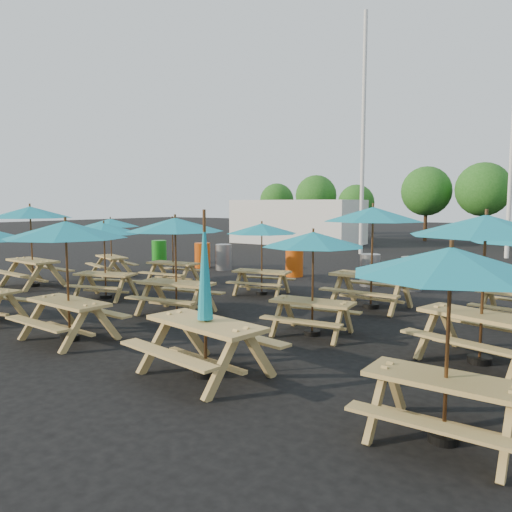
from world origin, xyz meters
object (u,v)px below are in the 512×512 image
Objects in this scene: picnic_unit_5 at (172,227)px; picnic_unit_10 at (313,244)px; picnic_unit_13 at (486,233)px; picnic_unit_6 at (66,236)px; picnic_unit_7 at (175,229)px; picnic_unit_11 at (373,219)px; waste_bin_0 at (159,252)px; waste_bin_3 at (294,262)px; picnic_unit_12 at (451,271)px; picnic_unit_1 at (30,216)px; picnic_unit_9 at (205,309)px; picnic_unit_4 at (104,232)px; waste_bin_4 at (370,270)px; waste_bin_1 at (202,255)px; waste_bin_2 at (224,257)px; waste_bin_5 at (412,274)px; picnic_unit_8 at (262,232)px; picnic_unit_2 at (111,225)px.

picnic_unit_10 is at bearing -30.76° from picnic_unit_5.
picnic_unit_5 is 0.78× the size of picnic_unit_13.
picnic_unit_6 and picnic_unit_7 have the same top height.
picnic_unit_11 reaches higher than picnic_unit_7.
waste_bin_3 is at bearing -0.10° from waste_bin_0.
picnic_unit_5 is 1.07× the size of picnic_unit_12.
picnic_unit_11 is at bearing 21.36° from picnic_unit_1.
picnic_unit_9 reaches higher than picnic_unit_10.
picnic_unit_4 reaches higher than waste_bin_4.
waste_bin_1 is (1.40, 6.47, -1.69)m from picnic_unit_1.
waste_bin_2 is at bearing 80.87° from picnic_unit_4.
picnic_unit_6 is at bearing -112.17° from waste_bin_5.
picnic_unit_8 is 8.57m from waste_bin_0.
waste_bin_0 is at bearing 146.21° from picnic_unit_12.
picnic_unit_1 is at bearing -71.22° from picnic_unit_2.
waste_bin_0 is at bearing -179.75° from waste_bin_1.
picnic_unit_10 is 6.30m from waste_bin_5.
waste_bin_4 is (-1.28, 3.19, -1.70)m from picnic_unit_11.
picnic_unit_1 is 2.69× the size of waste_bin_1.
picnic_unit_4 is 8.07m from waste_bin_4.
picnic_unit_12 is (3.26, -3.12, 0.08)m from picnic_unit_10.
waste_bin_4 is at bearing 40.31° from picnic_unit_1.
picnic_unit_12 is 2.15× the size of waste_bin_5.
picnic_unit_7 is at bearing -24.01° from picnic_unit_4.
waste_bin_4 is at bearing 45.96° from picnic_unit_8.
picnic_unit_8 reaches higher than waste_bin_3.
picnic_unit_2 is at bearing -178.15° from picnic_unit_11.
picnic_unit_13 reaches higher than picnic_unit_8.
picnic_unit_2 and picnic_unit_10 have the same top height.
picnic_unit_9 is 10.47m from waste_bin_3.
waste_bin_5 is at bearing 131.93° from picnic_unit_13.
picnic_unit_6 is at bearing -118.35° from picnic_unit_11.
picnic_unit_13 reaches higher than picnic_unit_12.
waste_bin_1 is (-8.53, 3.63, -1.70)m from picnic_unit_11.
picnic_unit_9 is 2.49× the size of waste_bin_0.
picnic_unit_8 is 0.91× the size of picnic_unit_11.
picnic_unit_8 is at bearing 169.82° from picnic_unit_13.
picnic_unit_9 is 4.57m from picnic_unit_13.
picnic_unit_9 is at bearing 178.38° from picnic_unit_12.
picnic_unit_4 is 7.08m from picnic_unit_11.
picnic_unit_6 is 2.37× the size of waste_bin_2.
picnic_unit_10 is 1.04× the size of picnic_unit_12.
waste_bin_0 is 1.00× the size of waste_bin_5.
picnic_unit_8 is at bearing 126.00° from picnic_unit_9.
picnic_unit_4 is 1.07× the size of picnic_unit_8.
waste_bin_1 is 1.00× the size of waste_bin_5.
picnic_unit_7 is at bearing 175.77° from picnic_unit_10.
waste_bin_0 is (-10.93, 6.70, -1.29)m from picnic_unit_10.
waste_bin_2 is 1.00× the size of waste_bin_4.
picnic_unit_13 is 10.04m from waste_bin_3.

